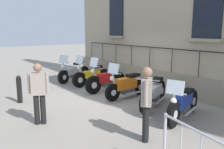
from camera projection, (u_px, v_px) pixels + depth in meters
ground_plane at (106, 96)px, 8.80m from camera, size 60.00×60.00×0.00m
building_facade at (158, 1)px, 9.66m from camera, size 0.82×11.06×7.43m
motorcycle_silver at (74, 73)px, 11.36m from camera, size 2.01×0.91×1.32m
motorcycle_yellow at (92, 76)px, 10.51m from camera, size 2.03×0.58×1.38m
motorcycle_red at (106, 80)px, 9.42m from camera, size 1.98×0.54×1.41m
motorcycle_orange at (126, 86)px, 8.54m from camera, size 1.94×0.64×1.31m
motorcycle_white at (154, 94)px, 7.56m from camera, size 2.02×1.15×1.01m
motorcycle_blue at (183, 104)px, 6.48m from camera, size 2.06×0.82×1.21m
bollard at (19, 89)px, 7.98m from camera, size 0.17×0.17×0.94m
pedestrian_standing at (39, 91)px, 6.07m from camera, size 0.48×0.36×1.60m
pedestrian_walking at (146, 100)px, 5.14m from camera, size 0.42×0.40×1.66m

